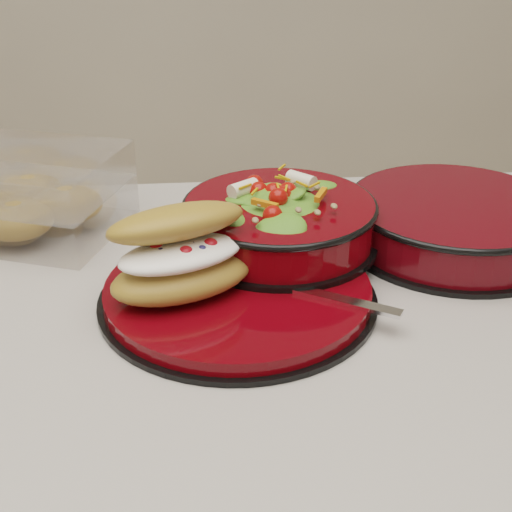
{
  "coord_description": "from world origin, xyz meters",
  "views": [
    {
      "loc": [
        -0.02,
        -0.56,
        1.27
      ],
      "look_at": [
        0.03,
        0.07,
        0.94
      ],
      "focal_mm": 50.0,
      "sensor_mm": 36.0,
      "label": 1
    }
  ],
  "objects": [
    {
      "name": "dinner_plate",
      "position": [
        0.01,
        0.05,
        0.91
      ],
      "size": [
        0.28,
        0.28,
        0.02
      ],
      "rotation": [
        0.0,
        0.0,
        -0.1
      ],
      "color": "black",
      "rests_on": "island_counter"
    },
    {
      "name": "salad_bowl",
      "position": [
        0.06,
        0.13,
        0.95
      ],
      "size": [
        0.22,
        0.22,
        0.09
      ],
      "rotation": [
        0.0,
        0.0,
        0.17
      ],
      "color": "black",
      "rests_on": "dinner_plate"
    },
    {
      "name": "croissant",
      "position": [
        -0.04,
        0.04,
        0.96
      ],
      "size": [
        0.16,
        0.14,
        0.09
      ],
      "rotation": [
        0.0,
        0.0,
        0.37
      ],
      "color": "#A37531",
      "rests_on": "dinner_plate"
    },
    {
      "name": "fork",
      "position": [
        0.07,
        0.03,
        0.92
      ],
      "size": [
        0.17,
        0.11,
        0.0
      ],
      "rotation": [
        0.0,
        0.0,
        1.03
      ],
      "color": "silver",
      "rests_on": "dinner_plate"
    },
    {
      "name": "pastry_box",
      "position": [
        -0.23,
        0.24,
        0.94
      ],
      "size": [
        0.27,
        0.23,
        0.09
      ],
      "rotation": [
        0.0,
        0.0,
        -0.35
      ],
      "color": "white",
      "rests_on": "island_counter"
    },
    {
      "name": "extra_bowl",
      "position": [
        0.27,
        0.15,
        0.93
      ],
      "size": [
        0.25,
        0.25,
        0.05
      ],
      "rotation": [
        0.0,
        0.0,
        -0.08
      ],
      "color": "black",
      "rests_on": "island_counter"
    }
  ]
}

